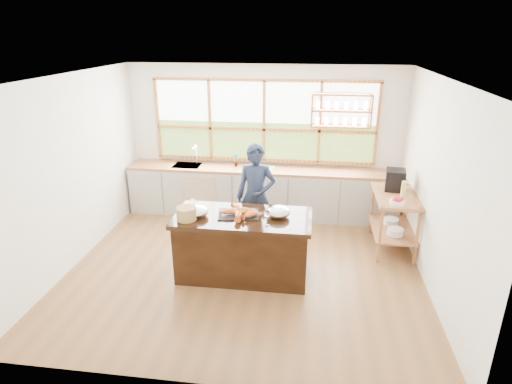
% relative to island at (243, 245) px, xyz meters
% --- Properties ---
extents(ground_plane, '(5.00, 5.00, 0.00)m').
position_rel_island_xyz_m(ground_plane, '(0.00, 0.20, -0.45)').
color(ground_plane, brown).
extents(room_shell, '(5.02, 4.52, 2.71)m').
position_rel_island_xyz_m(room_shell, '(0.02, 0.71, 1.30)').
color(room_shell, silver).
rests_on(room_shell, ground_plane).
extents(back_counter, '(4.90, 0.63, 0.90)m').
position_rel_island_xyz_m(back_counter, '(-0.02, 2.14, 0.00)').
color(back_counter, '#A6A59E').
rests_on(back_counter, ground_plane).
extents(right_shelf_unit, '(0.62, 1.10, 0.90)m').
position_rel_island_xyz_m(right_shelf_unit, '(2.19, 1.09, 0.15)').
color(right_shelf_unit, '#AA6840').
rests_on(right_shelf_unit, ground_plane).
extents(island, '(1.85, 0.90, 0.90)m').
position_rel_island_xyz_m(island, '(0.00, 0.00, 0.00)').
color(island, black).
rests_on(island, ground_plane).
extents(cook, '(0.61, 0.41, 1.67)m').
position_rel_island_xyz_m(cook, '(0.06, 0.89, 0.38)').
color(cook, '#1A233B').
rests_on(cook, ground_plane).
extents(potted_plant, '(0.14, 0.11, 0.24)m').
position_rel_island_xyz_m(potted_plant, '(-0.49, 2.20, 0.57)').
color(potted_plant, slate).
rests_on(potted_plant, back_counter).
extents(cutting_board, '(0.45, 0.37, 0.01)m').
position_rel_island_xyz_m(cutting_board, '(0.02, 2.14, 0.45)').
color(cutting_board, '#5BB647').
rests_on(cutting_board, back_counter).
extents(espresso_machine, '(0.33, 0.35, 0.33)m').
position_rel_island_xyz_m(espresso_machine, '(2.19, 1.32, 0.61)').
color(espresso_machine, black).
rests_on(espresso_machine, right_shelf_unit).
extents(wine_bottle, '(0.07, 0.07, 0.29)m').
position_rel_island_xyz_m(wine_bottle, '(2.24, 0.89, 0.59)').
color(wine_bottle, '#C2C864').
rests_on(wine_bottle, right_shelf_unit).
extents(fruit_bowl, '(0.22, 0.22, 0.11)m').
position_rel_island_xyz_m(fruit_bowl, '(2.14, 0.74, 0.49)').
color(fruit_bowl, white).
rests_on(fruit_bowl, right_shelf_unit).
extents(slate_board, '(0.60, 0.47, 0.02)m').
position_rel_island_xyz_m(slate_board, '(-0.06, 0.04, 0.45)').
color(slate_board, black).
rests_on(slate_board, island).
extents(lobster_pile, '(0.52, 0.48, 0.08)m').
position_rel_island_xyz_m(lobster_pile, '(-0.04, 0.01, 0.50)').
color(lobster_pile, orange).
rests_on(lobster_pile, slate_board).
extents(mixing_bowl_left, '(0.31, 0.31, 0.15)m').
position_rel_island_xyz_m(mixing_bowl_left, '(-0.61, -0.07, 0.51)').
color(mixing_bowl_left, silver).
rests_on(mixing_bowl_left, island).
extents(mixing_bowl_right, '(0.32, 0.32, 0.16)m').
position_rel_island_xyz_m(mixing_bowl_right, '(0.48, 0.05, 0.51)').
color(mixing_bowl_right, silver).
rests_on(mixing_bowl_right, island).
extents(wine_glass, '(0.08, 0.08, 0.22)m').
position_rel_island_xyz_m(wine_glass, '(0.35, -0.24, 0.61)').
color(wine_glass, white).
rests_on(wine_glass, island).
extents(wicker_basket, '(0.27, 0.27, 0.17)m').
position_rel_island_xyz_m(wicker_basket, '(-0.72, -0.21, 0.53)').
color(wicker_basket, '#AA8145').
rests_on(wicker_basket, island).
extents(parchment_roll, '(0.11, 0.31, 0.08)m').
position_rel_island_xyz_m(parchment_roll, '(-0.77, 0.18, 0.49)').
color(parchment_roll, silver).
rests_on(parchment_roll, island).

